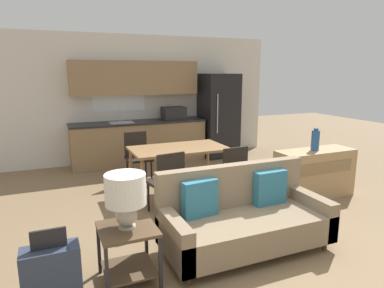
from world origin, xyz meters
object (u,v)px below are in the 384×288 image
object	(u,v)px
credenza	(314,173)
dining_chair_near_right	(230,172)
vase	(315,140)
dining_table	(179,151)
suitcase	(52,279)
dining_chair_near_left	(167,180)
refrigerator	(218,115)
couch	(242,218)
table_lamp	(126,194)
side_table	(128,245)
dining_chair_far_left	(138,155)

from	to	relation	value
credenza	dining_chair_near_right	world-z (taller)	dining_chair_near_right
vase	dining_table	bearing A→B (deg)	151.43
credenza	suitcase	bearing A→B (deg)	-162.00
credenza	dining_chair_near_left	distance (m)	2.38
refrigerator	vase	distance (m)	2.99
dining_table	dining_chair_near_right	bearing A→B (deg)	-59.24
vase	suitcase	distance (m)	4.05
dining_chair_near_left	dining_table	bearing A→B (deg)	-129.11
dining_table	credenza	size ratio (longest dim) A/B	1.20
couch	table_lamp	xyz separation A→B (m)	(-1.30, -0.13, 0.51)
couch	side_table	bearing A→B (deg)	-174.08
vase	table_lamp	bearing A→B (deg)	-161.29
dining_chair_far_left	refrigerator	bearing A→B (deg)	27.98
side_table	vase	distance (m)	3.37
couch	suitcase	size ratio (longest dim) A/B	2.55
couch	refrigerator	bearing A→B (deg)	66.23
credenza	dining_chair_far_left	size ratio (longest dim) A/B	1.41
dining_table	dining_chair_near_right	xyz separation A→B (m)	(0.49, -0.82, -0.17)
credenza	suitcase	xyz separation A→B (m)	(-3.85, -1.25, -0.09)
dining_chair_near_left	dining_chair_near_right	distance (m)	0.96
dining_chair_far_left	dining_chair_near_left	world-z (taller)	same
dining_chair_near_right	dining_chair_near_left	bearing A→B (deg)	-5.43
vase	dining_chair_near_left	world-z (taller)	vase
credenza	dining_chair_near_right	size ratio (longest dim) A/B	1.41
dining_table	couch	size ratio (longest dim) A/B	0.83
dining_table	dining_chair_near_right	size ratio (longest dim) A/B	1.69
couch	suitcase	world-z (taller)	couch
table_lamp	dining_chair_near_left	size ratio (longest dim) A/B	0.57
dining_chair_far_left	suitcase	xyz separation A→B (m)	(-1.47, -2.99, -0.22)
side_table	dining_chair_near_right	size ratio (longest dim) A/B	0.60
dining_table	vase	world-z (taller)	vase
dining_table	dining_chair_far_left	xyz separation A→B (m)	(-0.48, 0.74, -0.17)
credenza	dining_chair_far_left	xyz separation A→B (m)	(-2.38, 1.74, 0.13)
refrigerator	dining_table	xyz separation A→B (m)	(-1.74, -1.97, -0.26)
refrigerator	dining_chair_near_left	size ratio (longest dim) A/B	2.11
dining_table	dining_chair_near_right	world-z (taller)	dining_chair_near_right
credenza	dining_table	bearing A→B (deg)	152.18
vase	dining_chair_far_left	distance (m)	2.95
dining_table	dining_chair_near_left	distance (m)	0.94
refrigerator	dining_chair_near_right	world-z (taller)	refrigerator
refrigerator	suitcase	bearing A→B (deg)	-131.16
credenza	dining_chair_near_left	bearing A→B (deg)	175.07
side_table	dining_chair_near_left	bearing A→B (deg)	57.45
table_lamp	credenza	bearing A→B (deg)	18.66
dining_chair_far_left	table_lamp	bearing A→B (deg)	-107.20
refrigerator	credenza	size ratio (longest dim) A/B	1.50
dining_chair_near_right	couch	bearing A→B (deg)	63.02
refrigerator	table_lamp	size ratio (longest dim) A/B	3.73
suitcase	dining_chair_near_left	bearing A→B (deg)	44.43
side_table	dining_chair_far_left	distance (m)	2.94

